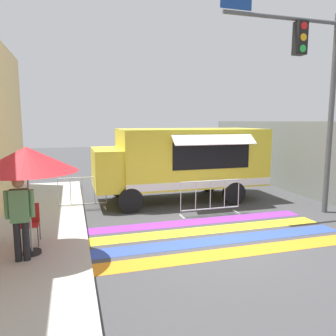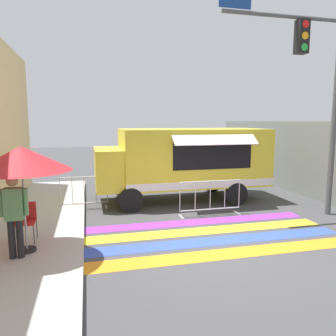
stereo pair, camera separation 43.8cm
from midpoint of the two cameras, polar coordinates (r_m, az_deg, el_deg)
The scene contains 10 objects.
ground_plane at distance 8.11m, azimuth 7.70°, elevation -12.35°, with size 60.00×60.00×0.00m, color #424244.
concrete_wall_right at distance 12.98m, azimuth 23.22°, elevation 1.23°, with size 0.20×16.00×2.82m.
crosswalk_painted at distance 8.43m, azimuth 6.64°, elevation -11.49°, with size 6.40×2.84×0.01m.
food_truck at distance 11.58m, azimuth 0.71°, elevation 1.58°, with size 5.94×2.83×2.56m.
traffic_signal_pole at distance 10.61m, azimuth 22.91°, elevation 14.23°, with size 3.81×0.29×6.00m.
patio_umbrella at distance 6.99m, azimuth -25.08°, elevation 1.29°, with size 1.95×1.95×2.17m.
folding_chair at distance 7.93m, azimuth -24.69°, elevation -8.25°, with size 0.46×0.46×0.85m.
vendor_person at distance 6.90m, azimuth -26.06°, elevation -7.15°, with size 0.53×0.22×1.64m.
barricade_front at distance 9.98m, azimuth 6.14°, elevation -5.22°, with size 1.92×0.44×1.07m.
barricade_side at distance 10.88m, azimuth -15.76°, elevation -4.44°, with size 1.50×0.44×1.07m.
Camera 1 is at (-3.36, -6.85, 2.83)m, focal length 35.00 mm.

